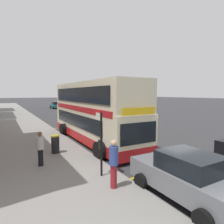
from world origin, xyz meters
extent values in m
plane|color=#333335|center=(0.00, 32.00, 0.00)|extent=(260.00, 260.00, 0.00)
cube|color=gray|center=(-7.00, 32.00, 0.07)|extent=(6.00, 76.00, 0.14)
cube|color=beige|center=(-2.45, 5.91, 1.35)|extent=(2.53, 11.31, 2.30)
cube|color=beige|center=(-2.45, 5.91, 3.45)|extent=(2.51, 11.08, 1.90)
cube|color=red|center=(-2.45, 5.91, 0.50)|extent=(2.55, 11.33, 0.60)
cube|color=#B2191E|center=(-2.45, 5.91, 2.52)|extent=(2.56, 10.40, 0.36)
cube|color=black|center=(-3.74, 6.31, 1.65)|extent=(0.04, 9.05, 0.90)
cube|color=black|center=(-3.74, 5.91, 3.50)|extent=(0.04, 9.95, 1.00)
cube|color=black|center=(-2.45, 0.24, 1.60)|extent=(2.23, 0.04, 1.10)
cube|color=yellow|center=(-2.45, 0.24, 2.72)|extent=(2.03, 0.04, 0.36)
cylinder|color=black|center=(-3.81, 1.84, 0.50)|extent=(0.56, 1.00, 1.00)
cylinder|color=black|center=(-1.09, 1.84, 0.50)|extent=(0.56, 1.00, 1.00)
cylinder|color=black|center=(-3.81, 9.02, 0.50)|extent=(0.56, 1.00, 1.00)
cylinder|color=black|center=(-1.09, 9.02, 0.50)|extent=(0.56, 1.00, 1.00)
cube|color=gold|center=(-3.92, 5.84, 0.01)|extent=(0.16, 13.84, 0.01)
cube|color=gold|center=(-0.92, 5.84, 0.01)|extent=(0.16, 13.84, 0.01)
cube|color=gold|center=(-2.42, -1.01, 0.01)|extent=(3.16, 0.16, 0.01)
cube|color=gold|center=(-2.42, 12.68, 0.01)|extent=(3.16, 0.16, 0.01)
cylinder|color=black|center=(-4.87, -0.37, 1.48)|extent=(0.09, 0.09, 2.68)
cube|color=silver|center=(-4.87, -0.11, 2.64)|extent=(0.05, 0.42, 0.30)
cube|color=red|center=(-4.87, -0.11, 2.84)|extent=(0.05, 0.42, 0.10)
cube|color=black|center=(-4.87, -0.27, 1.44)|extent=(0.06, 0.28, 0.40)
cube|color=#196066|center=(2.71, 38.98, 0.66)|extent=(1.76, 4.20, 0.72)
cube|color=black|center=(2.71, 38.88, 1.32)|extent=(1.52, 1.90, 0.60)
cylinder|color=black|center=(1.77, 40.29, 0.30)|extent=(0.22, 0.60, 0.60)
cylinder|color=black|center=(3.64, 40.29, 0.30)|extent=(0.22, 0.60, 0.60)
cylinder|color=black|center=(1.77, 37.68, 0.30)|extent=(0.22, 0.60, 0.60)
cylinder|color=black|center=(3.64, 37.68, 0.30)|extent=(0.22, 0.60, 0.60)
cube|color=#B2B5BA|center=(4.81, 16.71, 0.66)|extent=(1.76, 4.20, 0.72)
cube|color=black|center=(4.81, 16.61, 1.32)|extent=(1.52, 1.90, 0.60)
cylinder|color=black|center=(3.88, 18.02, 0.30)|extent=(0.22, 0.60, 0.60)
cylinder|color=black|center=(5.75, 18.02, 0.30)|extent=(0.22, 0.60, 0.60)
cylinder|color=black|center=(3.88, 15.41, 0.30)|extent=(0.22, 0.60, 0.60)
cylinder|color=black|center=(5.75, 15.41, 0.30)|extent=(0.22, 0.60, 0.60)
cube|color=slate|center=(-3.03, -3.20, 0.66)|extent=(1.76, 4.20, 0.72)
cube|color=black|center=(-3.03, -3.30, 1.32)|extent=(1.52, 1.90, 0.60)
cylinder|color=black|center=(-3.97, -1.89, 0.30)|extent=(0.22, 0.60, 0.60)
cylinder|color=black|center=(-2.10, -1.89, 0.30)|extent=(0.22, 0.60, 0.60)
cylinder|color=black|center=(-3.97, -4.50, 0.30)|extent=(0.22, 0.60, 0.60)
cylinder|color=maroon|center=(-4.95, -1.53, 0.58)|extent=(0.24, 0.24, 0.87)
cylinder|color=#33478C|center=(-4.95, -1.53, 1.35)|extent=(0.34, 0.34, 0.69)
sphere|color=tan|center=(-4.95, -1.53, 1.82)|extent=(0.23, 0.23, 0.23)
cylinder|color=black|center=(-6.90, 2.10, 0.54)|extent=(0.24, 0.24, 0.81)
cylinder|color=#B7B2AD|center=(-6.90, 2.10, 1.26)|extent=(0.34, 0.34, 0.64)
sphere|color=brown|center=(-6.90, 2.10, 1.69)|extent=(0.21, 0.21, 0.21)
cylinder|color=black|center=(-5.79, 3.79, 0.63)|extent=(0.46, 0.46, 0.97)
cylinder|color=#A5991E|center=(-5.79, 3.79, 1.15)|extent=(0.48, 0.48, 0.08)
camera|label=1|loc=(-8.40, -7.46, 3.61)|focal=31.17mm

